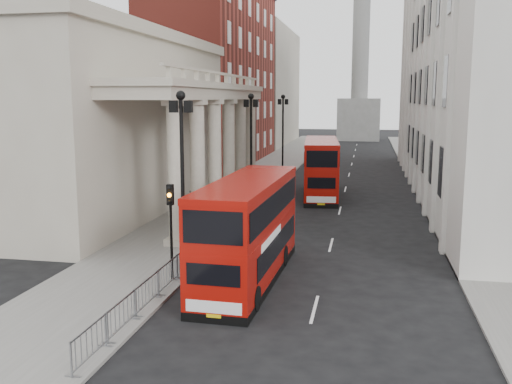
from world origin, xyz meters
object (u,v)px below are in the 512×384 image
object	(u,v)px
traffic_light	(171,214)
pedestrian_c	(224,194)
bus_far	(321,167)
lamp_post_south	(182,168)
pedestrian_a	(192,202)
lamp_post_north	(283,130)
bus_near	(248,228)
pedestrian_b	(204,198)
lamp_post_mid	(251,142)
monument_column	(360,56)

from	to	relation	value
traffic_light	pedestrian_c	bearing A→B (deg)	96.80
traffic_light	bus_far	size ratio (longest dim) A/B	0.39
lamp_post_south	bus_far	bearing A→B (deg)	77.86
traffic_light	bus_far	bearing A→B (deg)	79.09
pedestrian_a	pedestrian_c	bearing A→B (deg)	76.12
bus_far	lamp_post_north	bearing A→B (deg)	109.84
bus_near	pedestrian_b	bearing A→B (deg)	115.01
lamp_post_south	traffic_light	xyz separation A→B (m)	(0.10, -2.02, -1.80)
lamp_post_mid	pedestrian_c	bearing A→B (deg)	-164.34
lamp_post_south	bus_far	distance (m)	22.52
lamp_post_mid	bus_near	xyz separation A→B (m)	(3.33, -16.96, -2.52)
lamp_post_south	lamp_post_mid	size ratio (longest dim) A/B	1.00
bus_near	lamp_post_mid	bearing A→B (deg)	103.06
lamp_post_south	bus_near	world-z (taller)	lamp_post_south
monument_column	bus_far	world-z (taller)	monument_column
bus_far	pedestrian_c	size ratio (longest dim) A/B	5.98
monument_column	lamp_post_south	world-z (taller)	monument_column
pedestrian_c	lamp_post_north	bearing A→B (deg)	109.28
bus_near	pedestrian_c	distance (m)	17.29
monument_column	bus_near	xyz separation A→B (m)	(-3.27, -88.96, -13.59)
bus_near	pedestrian_b	distance (m)	16.54
monument_column	lamp_post_north	xyz separation A→B (m)	(-6.60, -56.00, -11.07)
traffic_light	lamp_post_north	bearing A→B (deg)	90.17
traffic_light	bus_near	distance (m)	3.48
lamp_post_mid	bus_near	size ratio (longest dim) A/B	0.78
pedestrian_b	bus_near	bearing A→B (deg)	97.54
pedestrian_a	pedestrian_c	world-z (taller)	pedestrian_c
lamp_post_mid	lamp_post_north	bearing A→B (deg)	90.00
pedestrian_c	lamp_post_south	bearing A→B (deg)	-56.57
bus_far	pedestrian_a	bearing A→B (deg)	-136.08
pedestrian_b	pedestrian_c	size ratio (longest dim) A/B	0.88
traffic_light	pedestrian_a	distance (m)	15.02
bus_near	pedestrian_b	world-z (taller)	bus_near
lamp_post_mid	lamp_post_north	xyz separation A→B (m)	(0.00, 16.00, 0.00)
lamp_post_south	pedestrian_b	world-z (taller)	lamp_post_south
lamp_post_north	pedestrian_b	distance (m)	18.50
bus_far	pedestrian_a	size ratio (longest dim) A/B	6.72
pedestrian_b	pedestrian_c	xyz separation A→B (m)	(1.14, 1.24, 0.11)
monument_column	bus_far	bearing A→B (deg)	-91.64
bus_far	pedestrian_b	size ratio (longest dim) A/B	6.75
lamp_post_north	bus_far	xyz separation A→B (m)	(4.71, -10.11, -2.46)
monument_column	lamp_post_south	bearing A→B (deg)	-94.29
lamp_post_north	pedestrian_a	bearing A→B (deg)	-100.19
lamp_post_mid	traffic_light	bearing A→B (deg)	-89.68
lamp_post_north	bus_near	xyz separation A→B (m)	(3.33, -32.96, -2.52)
traffic_light	bus_near	bearing A→B (deg)	18.18
lamp_post_south	bus_near	distance (m)	4.29
pedestrian_b	pedestrian_c	world-z (taller)	pedestrian_c
bus_near	lamp_post_north	bearing A→B (deg)	97.71
monument_column	pedestrian_c	distance (m)	74.57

